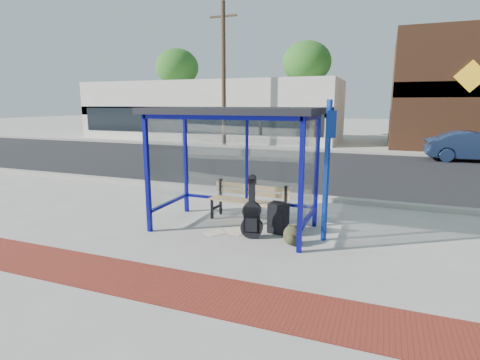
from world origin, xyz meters
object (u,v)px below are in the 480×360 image
at_px(suitcase, 278,218).
at_px(guitar_bag, 252,217).
at_px(bench, 249,200).
at_px(parked_car, 475,147).
at_px(backpack, 292,236).

bearing_deg(suitcase, guitar_bag, -123.03).
bearing_deg(suitcase, bench, 153.52).
bearing_deg(parked_car, guitar_bag, 151.05).
bearing_deg(guitar_bag, bench, 101.26).
bearing_deg(bench, guitar_bag, -61.70).
bearing_deg(parked_car, suitcase, 151.74).
distance_m(bench, guitar_bag, 1.08).
relative_size(backpack, parked_car, 0.09).
distance_m(guitar_bag, suitcase, 0.60).
relative_size(guitar_bag, parked_car, 0.29).
xyz_separation_m(suitcase, parked_car, (5.57, 12.04, 0.35)).
relative_size(guitar_bag, suitcase, 1.76).
bearing_deg(bench, parked_car, 66.89).
xyz_separation_m(bench, guitar_bag, (0.41, -1.00, -0.05)).
xyz_separation_m(bench, backpack, (1.20, -1.07, -0.30)).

